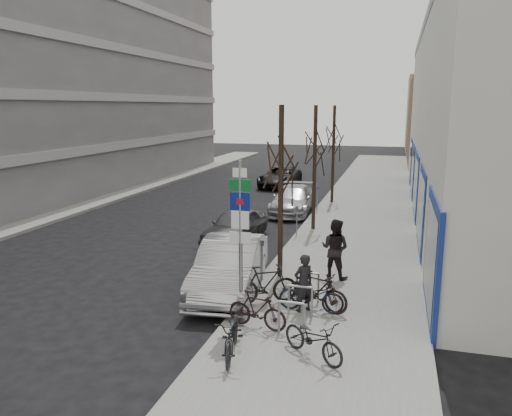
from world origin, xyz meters
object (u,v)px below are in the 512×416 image
Objects in this scene: tree_far at (334,131)px; bike_mid_inner at (266,284)px; tree_mid at (315,138)px; highway_sign_pole at (240,231)px; bike_mid_curb at (311,292)px; bike_near_right at (257,310)px; parked_car_back at (293,200)px; meter_front at (262,256)px; bike_rack at (300,297)px; pedestrian_far at (335,248)px; bike_far_curb at (313,335)px; bike_near_left at (232,332)px; parked_car_front at (230,267)px; meter_back at (317,196)px; lane_car at (280,177)px; bike_far_inner at (317,290)px; tree_near at (281,152)px; meter_mid at (297,218)px; parked_car_mid at (235,226)px; pedestrian_near at (303,283)px.

tree_far is 3.02× the size of bike_mid_inner.
tree_far is at bearing 90.00° from tree_mid.
highway_sign_pole is 2.60m from bike_mid_curb.
bike_near_right is (0.53, -0.37, -1.83)m from highway_sign_pole.
parked_car_back is (-1.48, 13.69, -1.76)m from highway_sign_pole.
tree_mid is at bearing 86.32° from meter_front.
highway_sign_pole is at bearing -156.41° from bike_rack.
tree_mid reaches higher than meter_front.
meter_front reaches higher than bike_rack.
meter_front is 2.29m from pedestrian_far.
bike_rack is at bearing 52.20° from bike_far_curb.
parked_car_back is at bearing 96.55° from meter_front.
bike_far_curb is (0.45, -2.43, -0.02)m from bike_mid_curb.
bike_near_left is at bearing 92.59° from pedestrian_far.
tree_far is 18.64m from bike_near_left.
parked_car_back reaches higher than bike_near_left.
parked_car_front is 1.01× the size of parked_car_back.
bike_far_curb is at bearing 0.90° from bike_near_left.
bike_near_left is 1.74m from bike_far_curb.
meter_back reaches higher than lane_car.
lane_car reaches higher than bike_mid_curb.
parked_car_front is at bearing 115.53° from highway_sign_pole.
tree_mid is 3.09× the size of bike_far_inner.
tree_near is 4.33× the size of meter_mid.
bike_far_inner is 2.73m from pedestrian_far.
bike_far_inner is (0.13, 0.16, 0.01)m from bike_mid_curb.
tree_mid is (0.00, 6.50, 0.00)m from tree_near.
meter_mid is at bearing 31.41° from parked_car_mid.
meter_front is at bearing -85.85° from parked_car_back.
bike_rack is 1.22m from bike_mid_inner.
highway_sign_pole is at bearing 81.36° from pedestrian_far.
bike_far_inner reaches higher than bike_near_right.
parked_car_mid is (-2.98, 9.30, -0.03)m from bike_near_left.
parked_car_mid is (-2.35, -6.53, -0.25)m from meter_back.
meter_mid reaches higher than lane_car.
meter_front is 1.19m from parked_car_front.
parked_car_mid is at bearing 32.63° from bike_near_right.
bike_far_curb is 0.87× the size of pedestrian_far.
bike_mid_inner is (0.13, -8.81, -3.40)m from tree_mid.
bike_mid_inner is (-1.07, 0.59, 0.04)m from bike_rack.
pedestrian_far reaches higher than bike_far_curb.
pedestrian_near is at bearing -74.09° from lane_car.
bike_far_curb is (1.70, 0.37, -0.04)m from bike_near_left.
pedestrian_far reaches higher than parked_car_mid.
tree_far is at bearing 5.02° from bike_mid_curb.
meter_front is 0.32× the size of parked_car_mid.
lane_car reaches higher than bike_near_left.
parked_car_back is 3.08× the size of pedestrian_near.
parked_car_back is at bearing 99.35° from tree_near.
bike_mid_inner is 1.02× the size of bike_far_inner.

